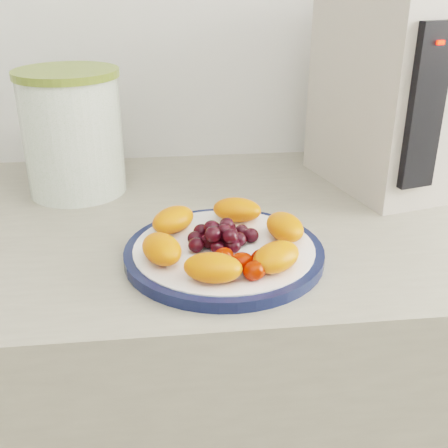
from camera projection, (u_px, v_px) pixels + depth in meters
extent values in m
cube|color=gray|center=(251.00, 430.00, 1.06)|extent=(3.50, 0.60, 0.90)
cube|color=olive|center=(250.00, 442.00, 1.08)|extent=(3.48, 0.58, 0.84)
cylinder|color=#111A3D|center=(224.00, 253.00, 0.74)|extent=(0.26, 0.26, 0.01)
cylinder|color=white|center=(224.00, 253.00, 0.74)|extent=(0.24, 0.24, 0.02)
cylinder|color=#3D6724|center=(73.00, 136.00, 0.92)|extent=(0.19, 0.19, 0.19)
cylinder|color=olive|center=(66.00, 73.00, 0.88)|extent=(0.20, 0.20, 0.01)
cube|color=beige|center=(394.00, 91.00, 0.93)|extent=(0.24, 0.29, 0.32)
cube|color=black|center=(425.00, 108.00, 0.80)|extent=(0.06, 0.03, 0.24)
cube|color=#FF0C05|center=(440.00, 42.00, 0.76)|extent=(0.01, 0.01, 0.01)
ellipsoid|color=#FA550F|center=(285.00, 227.00, 0.75)|extent=(0.06, 0.08, 0.03)
ellipsoid|color=#FA550F|center=(237.00, 210.00, 0.80)|extent=(0.08, 0.07, 0.03)
ellipsoid|color=#FA550F|center=(173.00, 220.00, 0.77)|extent=(0.08, 0.08, 0.03)
ellipsoid|color=#FA550F|center=(162.00, 249.00, 0.69)|extent=(0.07, 0.08, 0.03)
ellipsoid|color=#FA550F|center=(213.00, 268.00, 0.65)|extent=(0.08, 0.06, 0.03)
ellipsoid|color=#FA550F|center=(276.00, 257.00, 0.67)|extent=(0.08, 0.08, 0.03)
ellipsoid|color=black|center=(224.00, 241.00, 0.73)|extent=(0.02, 0.02, 0.02)
ellipsoid|color=black|center=(239.00, 240.00, 0.73)|extent=(0.02, 0.02, 0.02)
ellipsoid|color=black|center=(230.00, 234.00, 0.75)|extent=(0.02, 0.02, 0.02)
ellipsoid|color=black|center=(215.00, 235.00, 0.74)|extent=(0.02, 0.02, 0.02)
ellipsoid|color=black|center=(209.00, 241.00, 0.73)|extent=(0.02, 0.02, 0.02)
ellipsoid|color=black|center=(218.00, 247.00, 0.71)|extent=(0.02, 0.02, 0.02)
ellipsoid|color=black|center=(233.00, 246.00, 0.72)|extent=(0.02, 0.02, 0.02)
ellipsoid|color=black|center=(251.00, 235.00, 0.74)|extent=(0.02, 0.02, 0.02)
ellipsoid|color=black|center=(242.00, 231.00, 0.76)|extent=(0.02, 0.02, 0.02)
ellipsoid|color=black|center=(228.00, 228.00, 0.76)|extent=(0.02, 0.02, 0.02)
ellipsoid|color=black|center=(214.00, 228.00, 0.76)|extent=(0.02, 0.02, 0.02)
ellipsoid|color=black|center=(202.00, 232.00, 0.75)|extent=(0.02, 0.02, 0.02)
ellipsoid|color=black|center=(195.00, 238.00, 0.74)|extent=(0.02, 0.02, 0.02)
ellipsoid|color=black|center=(196.00, 245.00, 0.72)|extent=(0.02, 0.02, 0.02)
ellipsoid|color=black|center=(224.00, 231.00, 0.72)|extent=(0.02, 0.02, 0.02)
ellipsoid|color=black|center=(227.00, 225.00, 0.74)|extent=(0.02, 0.02, 0.02)
ellipsoid|color=black|center=(212.00, 227.00, 0.73)|extent=(0.02, 0.02, 0.02)
ellipsoid|color=black|center=(213.00, 235.00, 0.71)|extent=(0.02, 0.02, 0.02)
ellipsoid|color=black|center=(230.00, 236.00, 0.71)|extent=(0.02, 0.02, 0.02)
ellipsoid|color=#C11400|center=(242.00, 262.00, 0.67)|extent=(0.03, 0.03, 0.02)
ellipsoid|color=#C11400|center=(262.00, 258.00, 0.68)|extent=(0.04, 0.03, 0.02)
ellipsoid|color=#C11400|center=(255.00, 270.00, 0.65)|extent=(0.04, 0.04, 0.02)
ellipsoid|color=#C11400|center=(224.00, 257.00, 0.68)|extent=(0.04, 0.04, 0.02)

